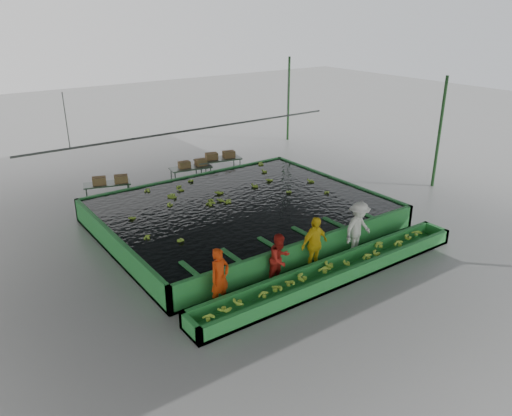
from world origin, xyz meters
TOP-DOWN VIEW (x-y plane):
  - ground at (0.00, 0.00)m, footprint 80.00×80.00m
  - shed_roof at (0.00, 0.00)m, footprint 20.00×22.00m
  - shed_posts at (0.00, 0.00)m, footprint 20.00×22.00m
  - flotation_tank at (0.00, 1.50)m, footprint 10.00×8.00m
  - tank_water at (0.00, 1.50)m, footprint 9.70×7.70m
  - sorting_trough at (0.00, -3.60)m, footprint 10.00×1.00m
  - cableway_rail at (0.00, 5.00)m, footprint 0.08×0.08m
  - rail_hanger_left at (-5.00, 5.00)m, footprint 0.04×0.04m
  - rail_hanger_right at (5.00, 5.00)m, footprint 0.04×0.04m
  - worker_a at (-3.56, -2.80)m, footprint 0.71×0.54m
  - worker_b at (-1.49, -2.80)m, footprint 0.88×0.75m
  - worker_c at (-0.13, -2.80)m, footprint 1.09×0.51m
  - worker_d at (1.79, -2.80)m, footprint 1.30×0.86m
  - packing_table_left at (-3.29, 6.66)m, footprint 2.04×1.26m
  - packing_table_mid at (0.66, 6.62)m, footprint 2.00×1.07m
  - packing_table_right at (2.18, 6.70)m, footprint 2.31×1.25m
  - box_stack_left at (-3.16, 6.57)m, footprint 1.48×0.83m
  - box_stack_mid at (0.81, 6.67)m, footprint 1.37×0.51m
  - box_stack_right at (2.31, 6.67)m, footprint 1.47×0.68m
  - floating_bananas at (0.00, 2.30)m, footprint 8.11×5.53m
  - trough_bananas at (0.00, -3.60)m, footprint 8.58×0.57m

SIDE VIEW (x-z plane):
  - ground at x=0.00m, z-range 0.00..0.00m
  - sorting_trough at x=0.00m, z-range 0.00..0.50m
  - trough_bananas at x=0.00m, z-range 0.34..0.46m
  - packing_table_mid at x=0.66m, z-range 0.00..0.86m
  - packing_table_left at x=-3.29m, z-range 0.00..0.86m
  - flotation_tank at x=0.00m, z-range 0.00..0.90m
  - packing_table_right at x=2.18m, z-range 0.00..1.00m
  - worker_b at x=-1.49m, z-range 0.00..1.61m
  - tank_water at x=0.00m, z-range 0.85..0.85m
  - floating_bananas at x=0.00m, z-range 0.79..0.91m
  - box_stack_mid at x=0.81m, z-range 0.72..1.01m
  - box_stack_left at x=-3.16m, z-range 0.71..1.02m
  - worker_a at x=-3.56m, z-range 0.00..1.74m
  - worker_c at x=-0.13m, z-range 0.00..1.81m
  - worker_d at x=1.79m, z-range 0.00..1.87m
  - box_stack_right at x=2.31m, z-range 0.84..1.15m
  - shed_posts at x=0.00m, z-range 0.00..5.00m
  - cableway_rail at x=0.00m, z-range -4.00..10.00m
  - rail_hanger_left at x=-5.00m, z-range 3.00..5.00m
  - rail_hanger_right at x=5.00m, z-range 3.00..5.00m
  - shed_roof at x=0.00m, z-range 4.98..5.02m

